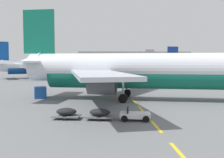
# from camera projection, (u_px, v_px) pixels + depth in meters

# --- Properties ---
(apron_paint_markings) EXTENTS (8.00, 97.93, 0.01)m
(apron_paint_markings) POSITION_uv_depth(u_px,v_px,m) (122.00, 88.00, 50.84)
(apron_paint_markings) COLOR yellow
(apron_paint_markings) RESTS_ON ground
(airliner_foreground) EXTENTS (34.67, 33.97, 12.20)m
(airliner_foreground) POSITION_uv_depth(u_px,v_px,m) (136.00, 70.00, 34.67)
(airliner_foreground) COLOR silver
(airliner_foreground) RESTS_ON ground
(airliner_mid_left) EXTENTS (29.86, 28.57, 10.79)m
(airliner_mid_left) POSITION_uv_depth(u_px,v_px,m) (44.00, 67.00, 81.01)
(airliner_mid_left) COLOR silver
(airliner_mid_left) RESTS_ON ground
(airliner_far_center) EXTENTS (27.41, 26.93, 9.63)m
(airliner_far_center) POSITION_uv_depth(u_px,v_px,m) (203.00, 68.00, 82.99)
(airliner_far_center) COLOR silver
(airliner_far_center) RESTS_ON ground
(fuel_service_truck) EXTENTS (7.32, 3.63, 3.14)m
(fuel_service_truck) POSITION_uv_depth(u_px,v_px,m) (172.00, 78.00, 55.26)
(fuel_service_truck) COLOR black
(fuel_service_truck) RESTS_ON ground
(baggage_train) EXTENTS (8.72, 2.77, 1.14)m
(baggage_train) POSITION_uv_depth(u_px,v_px,m) (100.00, 114.00, 23.05)
(baggage_train) COLOR silver
(baggage_train) RESTS_ON ground
(uld_cargo_container) EXTENTS (1.96, 1.93, 1.60)m
(uld_cargo_container) POSITION_uv_depth(u_px,v_px,m) (40.00, 92.00, 36.44)
(uld_cargo_container) COLOR #194C9E
(uld_cargo_container) RESTS_ON ground
(terminal_satellite) EXTENTS (72.87, 18.80, 13.02)m
(terminal_satellite) POSITION_uv_depth(u_px,v_px,m) (133.00, 60.00, 177.89)
(terminal_satellite) COLOR gray
(terminal_satellite) RESTS_ON ground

